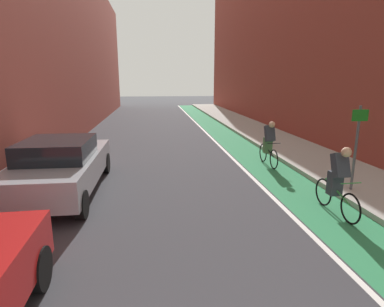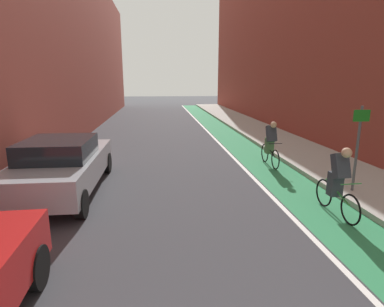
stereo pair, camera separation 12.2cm
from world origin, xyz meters
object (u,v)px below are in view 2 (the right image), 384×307
Objects in this scene: cyclist_trailing at (270,142)px; street_sign_post at (358,141)px; parked_sedan_silver at (62,165)px; cyclist_mid at (338,181)px.

street_sign_post is (1.16, -3.21, 0.65)m from cyclist_trailing.
street_sign_post is (7.80, -1.07, 0.72)m from parked_sedan_silver.
parked_sedan_silver is 6.97m from cyclist_trailing.
parked_sedan_silver is at bearing 161.72° from cyclist_mid.
parked_sedan_silver is 7.01m from cyclist_mid.
cyclist_trailing reaches higher than parked_sedan_silver.
parked_sedan_silver is 7.90m from street_sign_post.
cyclist_mid is 0.99× the size of cyclist_trailing.
parked_sedan_silver is 2.71× the size of cyclist_trailing.
street_sign_post is at bearing 44.51° from cyclist_mid.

